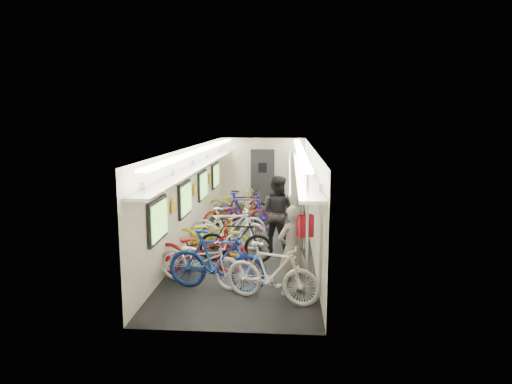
# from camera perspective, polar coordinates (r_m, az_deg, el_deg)

# --- Properties ---
(train_car_shell) EXTENTS (10.00, 10.00, 10.00)m
(train_car_shell) POSITION_cam_1_polar(r_m,az_deg,el_deg) (12.10, -2.05, 2.37)
(train_car_shell) COLOR black
(train_car_shell) RESTS_ON ground
(bicycle_0) EXTENTS (1.95, 1.28, 0.97)m
(bicycle_0) POSITION_cam_1_polar(r_m,az_deg,el_deg) (8.66, -6.93, -8.43)
(bicycle_0) COLOR silver
(bicycle_0) RESTS_ON ground
(bicycle_1) EXTENTS (1.92, 0.80, 1.12)m
(bicycle_1) POSITION_cam_1_polar(r_m,az_deg,el_deg) (8.37, -4.90, -8.51)
(bicycle_1) COLOR navy
(bicycle_1) RESTS_ON ground
(bicycle_2) EXTENTS (1.97, 0.82, 1.01)m
(bicycle_2) POSITION_cam_1_polar(r_m,az_deg,el_deg) (9.25, -7.03, -7.16)
(bicycle_2) COLOR maroon
(bicycle_2) RESTS_ON ground
(bicycle_3) EXTENTS (1.67, 0.57, 0.99)m
(bicycle_3) POSITION_cam_1_polar(r_m,az_deg,el_deg) (9.93, -2.58, -6.01)
(bicycle_3) COLOR black
(bicycle_3) RESTS_ON ground
(bicycle_4) EXTENTS (1.87, 0.87, 0.95)m
(bicycle_4) POSITION_cam_1_polar(r_m,az_deg,el_deg) (10.43, -5.73, -5.41)
(bicycle_4) COLOR gold
(bicycle_4) RESTS_ON ground
(bicycle_5) EXTENTS (1.81, 0.73, 1.06)m
(bicycle_5) POSITION_cam_1_polar(r_m,az_deg,el_deg) (10.70, -3.30, -4.70)
(bicycle_5) COLOR silver
(bicycle_5) RESTS_ON ground
(bicycle_6) EXTENTS (2.01, 1.13, 1.00)m
(bicycle_6) POSITION_cam_1_polar(r_m,az_deg,el_deg) (11.40, -3.53, -3.98)
(bicycle_6) COLOR #A6A6AB
(bicycle_6) RESTS_ON ground
(bicycle_7) EXTENTS (1.84, 0.74, 1.07)m
(bicycle_7) POSITION_cam_1_polar(r_m,az_deg,el_deg) (12.67, -1.54, -2.45)
(bicycle_7) COLOR #241893
(bicycle_7) RESTS_ON ground
(bicycle_8) EXTENTS (1.92, 1.01, 0.96)m
(bicycle_8) POSITION_cam_1_polar(r_m,az_deg,el_deg) (12.51, -2.50, -2.87)
(bicycle_8) COLOR maroon
(bicycle_8) RESTS_ON ground
(bicycle_9) EXTENTS (1.88, 1.12, 1.09)m
(bicycle_9) POSITION_cam_1_polar(r_m,az_deg,el_deg) (12.98, -1.44, -2.12)
(bicycle_9) COLOR black
(bicycle_9) RESTS_ON ground
(bicycle_10) EXTENTS (1.87, 0.94, 0.94)m
(bicycle_10) POSITION_cam_1_polar(r_m,az_deg,el_deg) (14.13, -2.65, -1.51)
(bicycle_10) COLOR gold
(bicycle_10) RESTS_ON ground
(bicycle_11) EXTENTS (1.77, 1.03, 1.03)m
(bicycle_11) POSITION_cam_1_polar(r_m,az_deg,el_deg) (7.85, 2.00, -10.05)
(bicycle_11) COLOR silver
(bicycle_11) RESTS_ON ground
(bicycle_12) EXTENTS (1.77, 1.19, 0.88)m
(bicycle_12) POSITION_cam_1_polar(r_m,az_deg,el_deg) (14.32, -2.25, -1.48)
(bicycle_12) COLOR slate
(bicycle_12) RESTS_ON ground
(passenger_near) EXTENTS (0.71, 0.65, 1.63)m
(passenger_near) POSITION_cam_1_polar(r_m,az_deg,el_deg) (8.09, 4.58, -7.24)
(passenger_near) COLOR gray
(passenger_near) RESTS_ON ground
(passenger_mid) EXTENTS (1.05, 0.95, 1.78)m
(passenger_mid) POSITION_cam_1_polar(r_m,az_deg,el_deg) (10.83, 2.61, -2.57)
(passenger_mid) COLOR black
(passenger_mid) RESTS_ON ground
(backpack) EXTENTS (0.29, 0.21, 0.38)m
(backpack) POSITION_cam_1_polar(r_m,az_deg,el_deg) (7.87, 6.19, -4.23)
(backpack) COLOR #A91022
(backpack) RESTS_ON passenger_near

